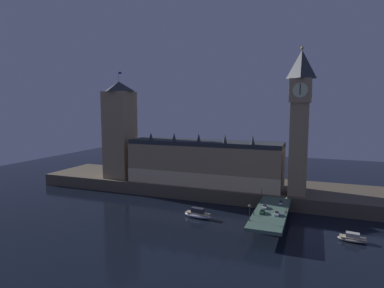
# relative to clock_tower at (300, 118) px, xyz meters

# --- Properties ---
(ground_plane) EXTENTS (400.00, 400.00, 0.00)m
(ground_plane) POSITION_rel_clock_tower_xyz_m (-47.24, -25.78, -45.50)
(ground_plane) COLOR black
(embankment) EXTENTS (220.00, 42.00, 6.96)m
(embankment) POSITION_rel_clock_tower_xyz_m (-47.24, 13.22, -42.02)
(embankment) COLOR brown
(embankment) RESTS_ON ground_plane
(parliament_hall) EXTENTS (87.73, 22.46, 29.77)m
(parliament_hall) POSITION_rel_clock_tower_xyz_m (-51.36, 5.77, -26.20)
(parliament_hall) COLOR tan
(parliament_hall) RESTS_ON embankment
(clock_tower) EXTENTS (10.61, 10.72, 72.82)m
(clock_tower) POSITION_rel_clock_tower_xyz_m (0.00, 0.00, 0.00)
(clock_tower) COLOR tan
(clock_tower) RESTS_ON embankment
(victoria_tower) EXTENTS (16.17, 16.17, 65.51)m
(victoria_tower) POSITION_rel_clock_tower_xyz_m (-106.36, 3.64, -8.68)
(victoria_tower) COLOR tan
(victoria_tower) RESTS_ON embankment
(bridge) EXTENTS (13.44, 46.00, 6.79)m
(bridge) POSITION_rel_clock_tower_xyz_m (-8.78, -30.78, -40.47)
(bridge) COLOR #476656
(bridge) RESTS_ON ground_plane
(car_northbound_lead) EXTENTS (1.93, 4.10, 1.36)m
(car_northbound_lead) POSITION_rel_clock_tower_xyz_m (-11.73, -27.64, -38.08)
(car_northbound_lead) COLOR white
(car_northbound_lead) RESTS_ON bridge
(car_northbound_trail) EXTENTS (1.84, 4.44, 1.52)m
(car_northbound_trail) POSITION_rel_clock_tower_xyz_m (-11.73, -35.10, -38.00)
(car_northbound_trail) COLOR #235633
(car_northbound_trail) RESTS_ON bridge
(car_southbound_lead) EXTENTS (1.98, 3.99, 1.48)m
(car_southbound_lead) POSITION_rel_clock_tower_xyz_m (-5.82, -35.25, -38.02)
(car_southbound_lead) COLOR white
(car_southbound_lead) RESTS_ON bridge
(car_southbound_trail) EXTENTS (1.91, 4.12, 1.33)m
(car_southbound_trail) POSITION_rel_clock_tower_xyz_m (-5.82, -18.68, -38.09)
(car_southbound_trail) COLOR silver
(car_southbound_trail) RESTS_ON bridge
(pedestrian_near_rail) EXTENTS (0.38, 0.38, 1.71)m
(pedestrian_near_rail) POSITION_rel_clock_tower_xyz_m (-14.69, -38.39, -37.81)
(pedestrian_near_rail) COLOR black
(pedestrian_near_rail) RESTS_ON bridge
(pedestrian_mid_walk) EXTENTS (0.38, 0.38, 1.60)m
(pedestrian_mid_walk) POSITION_rel_clock_tower_xyz_m (-2.86, -32.58, -37.87)
(pedestrian_mid_walk) COLOR black
(pedestrian_mid_walk) RESTS_ON bridge
(pedestrian_far_rail) EXTENTS (0.38, 0.38, 1.65)m
(pedestrian_far_rail) POSITION_rel_clock_tower_xyz_m (-14.69, -19.29, -37.84)
(pedestrian_far_rail) COLOR black
(pedestrian_far_rail) RESTS_ON bridge
(street_lamp_near) EXTENTS (1.34, 0.60, 6.43)m
(street_lamp_near) POSITION_rel_clock_tower_xyz_m (-15.09, -45.50, -34.69)
(street_lamp_near) COLOR #2D3333
(street_lamp_near) RESTS_ON bridge
(street_lamp_mid) EXTENTS (1.34, 0.60, 6.72)m
(street_lamp_mid) POSITION_rel_clock_tower_xyz_m (-2.46, -30.78, -34.51)
(street_lamp_mid) COLOR #2D3333
(street_lamp_mid) RESTS_ON bridge
(street_lamp_far) EXTENTS (1.34, 0.60, 6.89)m
(street_lamp_far) POSITION_rel_clock_tower_xyz_m (-15.09, -16.06, -34.40)
(street_lamp_far) COLOR #2D3333
(street_lamp_far) RESTS_ON bridge
(boat_upstream) EXTENTS (13.66, 5.91, 4.59)m
(boat_upstream) POSITION_rel_clock_tower_xyz_m (-41.65, -31.62, -43.82)
(boat_upstream) COLOR white
(boat_upstream) RESTS_ON ground_plane
(boat_downstream) EXTENTS (10.80, 5.18, 3.40)m
(boat_downstream) POSITION_rel_clock_tower_xyz_m (22.34, -35.27, -44.26)
(boat_downstream) COLOR #B2A893
(boat_downstream) RESTS_ON ground_plane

